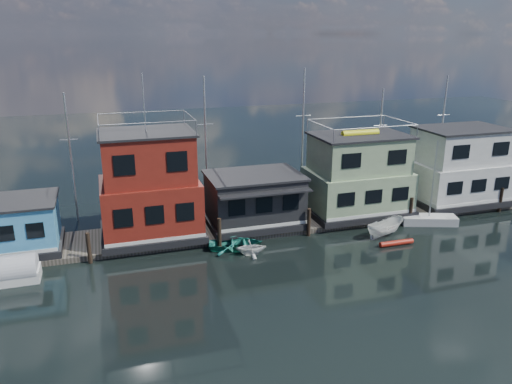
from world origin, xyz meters
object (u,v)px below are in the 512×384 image
object	(u,v)px
houseboat_blue	(11,226)
dinghy_teal	(236,244)
houseboat_dark	(254,199)
tarp_runabout	(0,273)
day_sailer	(429,219)
motorboat	(385,228)
dinghy_white	(251,247)
houseboat_green	(358,176)
red_kayak	(396,243)
houseboat_red	(150,188)
houseboat_white	(458,167)

from	to	relation	value
houseboat_blue	dinghy_teal	world-z (taller)	houseboat_blue
houseboat_dark	tarp_runabout	distance (m)	18.33
day_sailer	motorboat	size ratio (longest dim) A/B	1.97
houseboat_dark	dinghy_white	world-z (taller)	houseboat_dark
houseboat_blue	houseboat_dark	size ratio (longest dim) A/B	0.86
houseboat_green	red_kayak	size ratio (longest dim) A/B	3.14
houseboat_red	houseboat_white	distance (m)	27.01
day_sailer	tarp_runabout	distance (m)	31.65
houseboat_red	dinghy_white	bearing A→B (deg)	-37.24
houseboat_blue	day_sailer	bearing A→B (deg)	-6.19
houseboat_green	dinghy_teal	bearing A→B (deg)	-163.11
houseboat_white	motorboat	distance (m)	11.40
houseboat_blue	houseboat_white	bearing A→B (deg)	0.00
dinghy_white	houseboat_blue	bearing A→B (deg)	81.46
red_kayak	dinghy_white	distance (m)	10.79
houseboat_blue	tarp_runabout	size ratio (longest dim) A/B	1.40
day_sailer	motorboat	xyz separation A→B (m)	(-4.86, -1.27, 0.27)
houseboat_red	dinghy_white	world-z (taller)	houseboat_red
motorboat	day_sailer	bearing A→B (deg)	-90.13
houseboat_white	houseboat_dark	bearing A→B (deg)	-179.94
houseboat_green	day_sailer	bearing A→B (deg)	-34.99
houseboat_red	dinghy_teal	size ratio (longest dim) A/B	3.02
houseboat_red	houseboat_green	distance (m)	17.01
houseboat_red	houseboat_white	bearing A→B (deg)	0.00
houseboat_blue	houseboat_green	bearing A→B (deg)	0.00
dinghy_teal	day_sailer	world-z (taller)	day_sailer
dinghy_teal	tarp_runabout	distance (m)	15.32
dinghy_white	houseboat_white	bearing A→B (deg)	-68.73
dinghy_white	houseboat_green	bearing A→B (deg)	-57.69
tarp_runabout	houseboat_red	bearing A→B (deg)	22.67
houseboat_red	houseboat_dark	world-z (taller)	houseboat_red
houseboat_red	houseboat_blue	bearing A→B (deg)	-180.00
houseboat_blue	red_kayak	world-z (taller)	houseboat_blue
tarp_runabout	red_kayak	world-z (taller)	tarp_runabout
houseboat_red	dinghy_white	xyz separation A→B (m)	(6.28, -4.77, -3.54)
day_sailer	dinghy_teal	bearing A→B (deg)	-160.87
houseboat_green	houseboat_dark	bearing A→B (deg)	-179.88
houseboat_red	houseboat_white	size ratio (longest dim) A/B	1.41
houseboat_blue	motorboat	size ratio (longest dim) A/B	1.82
houseboat_red	houseboat_green	xyz separation A→B (m)	(17.00, 0.00, -0.55)
houseboat_white	day_sailer	bearing A→B (deg)	-146.46
day_sailer	red_kayak	world-z (taller)	day_sailer
houseboat_dark	dinghy_teal	world-z (taller)	houseboat_dark
houseboat_dark	houseboat_green	distance (m)	9.07
houseboat_dark	dinghy_white	bearing A→B (deg)	-109.87
dinghy_white	houseboat_dark	bearing A→B (deg)	-11.57
houseboat_red	day_sailer	xyz separation A→B (m)	(21.86, -3.40, -3.69)
houseboat_blue	day_sailer	distance (m)	31.60
houseboat_white	motorboat	size ratio (longest dim) A/B	2.39
houseboat_white	red_kayak	distance (m)	12.41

